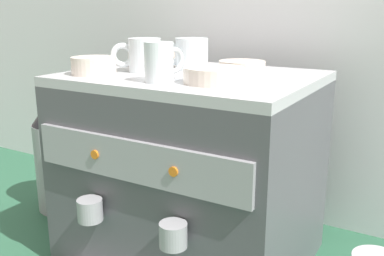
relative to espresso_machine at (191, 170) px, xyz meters
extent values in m
plane|color=#28563D|center=(0.00, 0.00, -0.24)|extent=(4.00, 4.00, 0.00)
cube|color=silver|center=(0.00, 0.37, 0.22)|extent=(2.80, 0.03, 0.92)
cube|color=#4C4C51|center=(0.00, 0.00, -0.01)|extent=(0.57, 0.45, 0.46)
cube|color=#B7B7BC|center=(0.00, 0.00, 0.23)|extent=(0.57, 0.45, 0.02)
cube|color=#939399|center=(0.00, -0.23, 0.09)|extent=(0.53, 0.01, 0.09)
cylinder|color=orange|center=(-0.10, -0.24, 0.09)|extent=(0.02, 0.01, 0.02)
cylinder|color=orange|center=(0.10, -0.24, 0.09)|extent=(0.02, 0.01, 0.02)
cylinder|color=#939399|center=(-0.11, -0.25, -0.03)|extent=(0.06, 0.06, 0.05)
cylinder|color=#939399|center=(0.11, -0.25, -0.03)|extent=(0.06, 0.06, 0.05)
cylinder|color=silver|center=(0.01, -0.14, 0.29)|extent=(0.06, 0.06, 0.08)
torus|color=silver|center=(0.01, -0.10, 0.29)|extent=(0.02, 0.06, 0.06)
cylinder|color=silver|center=(-0.12, -0.03, 0.29)|extent=(0.08, 0.08, 0.08)
torus|color=silver|center=(-0.16, -0.06, 0.29)|extent=(0.06, 0.05, 0.06)
cylinder|color=silver|center=(-0.03, 0.06, 0.28)|extent=(0.08, 0.08, 0.08)
torus|color=silver|center=(-0.08, 0.03, 0.28)|extent=(0.06, 0.05, 0.06)
cylinder|color=beige|center=(0.11, 0.04, 0.26)|extent=(0.11, 0.11, 0.03)
cylinder|color=beige|center=(0.11, 0.04, 0.25)|extent=(0.06, 0.06, 0.01)
cylinder|color=beige|center=(0.11, -0.09, 0.26)|extent=(0.13, 0.13, 0.03)
cylinder|color=beige|center=(0.11, -0.09, 0.25)|extent=(0.07, 0.07, 0.01)
cylinder|color=beige|center=(-0.17, 0.08, 0.27)|extent=(0.13, 0.13, 0.04)
cylinder|color=beige|center=(-0.17, 0.08, 0.25)|extent=(0.07, 0.07, 0.01)
cylinder|color=beige|center=(-0.19, -0.12, 0.27)|extent=(0.10, 0.10, 0.04)
cylinder|color=beige|center=(-0.19, -0.12, 0.25)|extent=(0.06, 0.06, 0.01)
cylinder|color=#939399|center=(-0.51, 0.04, -0.10)|extent=(0.17, 0.17, 0.29)
cone|color=black|center=(-0.51, 0.04, 0.10)|extent=(0.17, 0.17, 0.11)
camera|label=1|loc=(0.54, -0.90, 0.40)|focal=41.16mm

